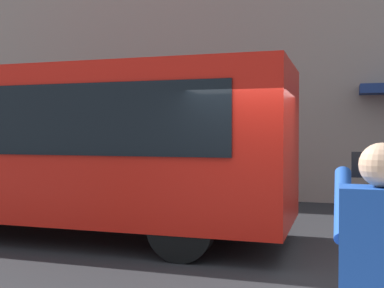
% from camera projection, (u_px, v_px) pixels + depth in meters
% --- Properties ---
extents(ground_plane, '(60.00, 60.00, 0.00)m').
position_uv_depth(ground_plane, '(279.00, 264.00, 6.93)').
color(ground_plane, '#232326').
extents(red_bus, '(9.05, 2.54, 3.08)m').
position_uv_depth(red_bus, '(46.00, 144.00, 8.93)').
color(red_bus, red).
rests_on(red_bus, ground_plane).
extents(pedestrian_photographer, '(0.53, 0.52, 1.70)m').
position_uv_depth(pedestrian_photographer, '(381.00, 286.00, 2.37)').
color(pedestrian_photographer, '#1E2347').
rests_on(pedestrian_photographer, sidewalk_curb).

